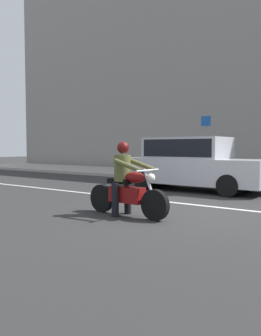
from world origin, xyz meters
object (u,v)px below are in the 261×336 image
motorcycle_with_rider_olive (126,185)px  street_sign_post (206,139)px  pedestrian_bystander (158,153)px  parked_sedan_silver (192,163)px

motorcycle_with_rider_olive → street_sign_post: street_sign_post is taller
street_sign_post → pedestrian_bystander: bearing=-171.4°
motorcycle_with_rider_olive → pedestrian_bystander: (-4.55, 8.55, 0.51)m
street_sign_post → pedestrian_bystander: size_ratio=1.56×
street_sign_post → pedestrian_bystander: street_sign_post is taller
motorcycle_with_rider_olive → street_sign_post: 9.25m
parked_sedan_silver → street_sign_post: (-1.43, 4.25, 0.87)m
parked_sedan_silver → street_sign_post: bearing=108.5°
parked_sedan_silver → pedestrian_bystander: bearing=133.5°
street_sign_post → motorcycle_with_rider_olive: bearing=-75.7°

